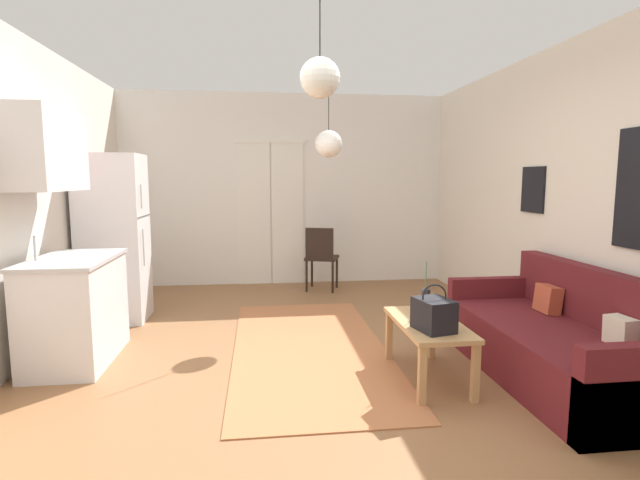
{
  "coord_description": "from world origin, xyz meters",
  "views": [
    {
      "loc": [
        -0.37,
        -3.41,
        1.54
      ],
      "look_at": [
        0.25,
        1.58,
        0.9
      ],
      "focal_mm": 27.19,
      "sensor_mm": 36.0,
      "label": 1
    }
  ],
  "objects_px": {
    "coffee_table": "(428,330)",
    "refrigerator": "(114,238)",
    "handbag": "(434,314)",
    "couch": "(561,345)",
    "accent_chair": "(321,255)",
    "bamboo_vase": "(425,302)",
    "pendant_lamp_near": "(320,78)",
    "pendant_lamp_far": "(329,144)"
  },
  "relations": [
    {
      "from": "handbag",
      "to": "bamboo_vase",
      "type": "bearing_deg",
      "value": 80.12
    },
    {
      "from": "bamboo_vase",
      "to": "accent_chair",
      "type": "relative_size",
      "value": 0.5
    },
    {
      "from": "refrigerator",
      "to": "couch",
      "type": "bearing_deg",
      "value": -28.29
    },
    {
      "from": "couch",
      "to": "pendant_lamp_far",
      "type": "relative_size",
      "value": 2.0
    },
    {
      "from": "coffee_table",
      "to": "pendant_lamp_near",
      "type": "distance_m",
      "value": 2.05
    },
    {
      "from": "couch",
      "to": "coffee_table",
      "type": "xyz_separation_m",
      "value": [
        -1.01,
        0.12,
        0.12
      ]
    },
    {
      "from": "couch",
      "to": "coffee_table",
      "type": "relative_size",
      "value": 2.12
    },
    {
      "from": "bamboo_vase",
      "to": "pendant_lamp_near",
      "type": "bearing_deg",
      "value": -139.19
    },
    {
      "from": "accent_chair",
      "to": "bamboo_vase",
      "type": "bearing_deg",
      "value": 117.72
    },
    {
      "from": "refrigerator",
      "to": "accent_chair",
      "type": "relative_size",
      "value": 2.04
    },
    {
      "from": "coffee_table",
      "to": "bamboo_vase",
      "type": "distance_m",
      "value": 0.23
    },
    {
      "from": "handbag",
      "to": "pendant_lamp_far",
      "type": "bearing_deg",
      "value": 103.58
    },
    {
      "from": "couch",
      "to": "handbag",
      "type": "xyz_separation_m",
      "value": [
        -1.05,
        -0.09,
        0.3
      ]
    },
    {
      "from": "coffee_table",
      "to": "refrigerator",
      "type": "height_order",
      "value": "refrigerator"
    },
    {
      "from": "pendant_lamp_near",
      "to": "pendant_lamp_far",
      "type": "relative_size",
      "value": 0.77
    },
    {
      "from": "bamboo_vase",
      "to": "accent_chair",
      "type": "height_order",
      "value": "bamboo_vase"
    },
    {
      "from": "handbag",
      "to": "couch",
      "type": "bearing_deg",
      "value": 4.74
    },
    {
      "from": "couch",
      "to": "bamboo_vase",
      "type": "distance_m",
      "value": 1.07
    },
    {
      "from": "accent_chair",
      "to": "pendant_lamp_near",
      "type": "relative_size",
      "value": 1.16
    },
    {
      "from": "couch",
      "to": "handbag",
      "type": "relative_size",
      "value": 5.8
    },
    {
      "from": "refrigerator",
      "to": "pendant_lamp_near",
      "type": "height_order",
      "value": "pendant_lamp_near"
    },
    {
      "from": "accent_chair",
      "to": "pendant_lamp_far",
      "type": "bearing_deg",
      "value": 105.03
    },
    {
      "from": "couch",
      "to": "coffee_table",
      "type": "bearing_deg",
      "value": 173.21
    },
    {
      "from": "bamboo_vase",
      "to": "pendant_lamp_near",
      "type": "relative_size",
      "value": 0.58
    },
    {
      "from": "refrigerator",
      "to": "pendant_lamp_near",
      "type": "bearing_deg",
      "value": -53.75
    },
    {
      "from": "bamboo_vase",
      "to": "accent_chair",
      "type": "xyz_separation_m",
      "value": [
        -0.47,
        2.87,
        -0.07
      ]
    },
    {
      "from": "bamboo_vase",
      "to": "refrigerator",
      "type": "bearing_deg",
      "value": 147.76
    },
    {
      "from": "coffee_table",
      "to": "accent_chair",
      "type": "xyz_separation_m",
      "value": [
        -0.44,
        3.02,
        0.11
      ]
    },
    {
      "from": "handbag",
      "to": "pendant_lamp_near",
      "type": "xyz_separation_m",
      "value": [
        -0.88,
        -0.45,
        1.52
      ]
    },
    {
      "from": "pendant_lamp_far",
      "to": "refrigerator",
      "type": "bearing_deg",
      "value": 175.84
    },
    {
      "from": "coffee_table",
      "to": "refrigerator",
      "type": "bearing_deg",
      "value": 145.45
    },
    {
      "from": "pendant_lamp_far",
      "to": "bamboo_vase",
      "type": "bearing_deg",
      "value": -71.59
    },
    {
      "from": "handbag",
      "to": "pendant_lamp_near",
      "type": "relative_size",
      "value": 0.45
    },
    {
      "from": "coffee_table",
      "to": "refrigerator",
      "type": "distance_m",
      "value": 3.47
    },
    {
      "from": "coffee_table",
      "to": "refrigerator",
      "type": "relative_size",
      "value": 0.52
    },
    {
      "from": "couch",
      "to": "refrigerator",
      "type": "xyz_separation_m",
      "value": [
        -3.84,
        2.07,
        0.63
      ]
    },
    {
      "from": "pendant_lamp_far",
      "to": "coffee_table",
      "type": "bearing_deg",
      "value": -73.74
    },
    {
      "from": "couch",
      "to": "coffee_table",
      "type": "height_order",
      "value": "couch"
    },
    {
      "from": "coffee_table",
      "to": "accent_chair",
      "type": "relative_size",
      "value": 1.05
    },
    {
      "from": "coffee_table",
      "to": "accent_chair",
      "type": "height_order",
      "value": "accent_chair"
    },
    {
      "from": "handbag",
      "to": "pendant_lamp_near",
      "type": "height_order",
      "value": "pendant_lamp_near"
    },
    {
      "from": "refrigerator",
      "to": "accent_chair",
      "type": "bearing_deg",
      "value": 24.29
    }
  ]
}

